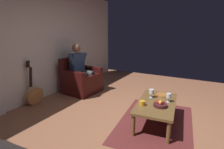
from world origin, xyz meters
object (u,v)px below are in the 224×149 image
Objects in this scene: coffee_table at (156,105)px; wine_glass_far at (169,96)px; person_seated at (80,67)px; candle_jar at (142,103)px; wine_glass_near at (152,92)px; decorative_dish at (162,95)px; armchair at (81,80)px; guitar at (34,94)px; fruit_bowl at (160,104)px.

wine_glass_far is (-0.11, 0.17, 0.16)m from coffee_table.
candle_jar is (0.89, 2.01, -0.25)m from person_seated.
wine_glass_near is 0.68× the size of decorative_dish.
coffee_table is 7.59× the size of wine_glass_near.
candle_jar is at bearing -45.00° from wine_glass_far.
armchair is 2.28m from coffee_table.
armchair is 1.21m from guitar.
guitar is 2.82m from wine_glass_far.
armchair is 4.14× the size of fruit_bowl.
wine_glass_far is 0.27m from fruit_bowl.
coffee_table is (0.65, 2.18, 0.02)m from armchair.
candle_jar is at bearing -36.70° from coffee_table.
guitar is 4.42× the size of fruit_bowl.
candle_jar is (0.10, -0.28, -0.00)m from fruit_bowl.
fruit_bowl is at bearing 97.39° from guitar.
guitar is 2.70m from fruit_bowl.
person_seated reaches higher than guitar.
guitar is 2.53m from wine_glass_near.
guitar reaches higher than wine_glass_near.
guitar is 9.91× the size of candle_jar.
wine_glass_far reaches higher than coffee_table.
person_seated is at bearing -90.00° from armchair.
candle_jar is (0.24, -0.18, 0.09)m from coffee_table.
person_seated is at bearing -103.37° from wine_glass_near.
decorative_dish is at bearing 108.42° from guitar.
decorative_dish is 0.64m from candle_jar.
armchair is 2.42m from fruit_bowl.
wine_glass_far is 1.58× the size of candle_jar.
fruit_bowl is at bearing 74.61° from armchair.
wine_glass_far is at bearing 163.55° from fruit_bowl.
armchair is 0.36m from person_seated.
candle_jar is at bearing -4.76° from wine_glass_near.
decorative_dish is (-0.26, -0.16, -0.10)m from wine_glass_far.
person_seated is 5.74× the size of fruit_bowl.
guitar reaches higher than fruit_bowl.
armchair reaches higher than candle_jar.
wine_glass_near is at bearing 105.17° from guitar.
person_seated is (-0.00, -0.00, 0.36)m from armchair.
guitar is at bearing -74.83° from wine_glass_near.
coffee_table is 7.77× the size of wine_glass_far.
guitar is at bearing -71.58° from decorative_dish.
wine_glass_far is at bearing 80.92° from armchair.
fruit_bowl is 0.52m from decorative_dish.
person_seated is 1.30× the size of guitar.
wine_glass_near is (0.48, 2.04, -0.18)m from person_seated.
person_seated is 12.88× the size of candle_jar.
decorative_dish is (0.28, 2.19, 0.08)m from armchair.
person_seated is 2.21m from candle_jar.
wine_glass_far is at bearing 80.93° from person_seated.
wine_glass_near is at bearing 175.24° from candle_jar.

